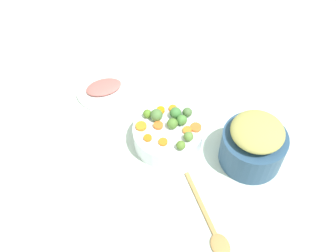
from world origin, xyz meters
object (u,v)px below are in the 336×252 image
metal_pot (252,148)px  ham_plate (107,89)px  serving_bowl_carrots (168,135)px  wooden_spoon (213,231)px

metal_pot → ham_plate: (-0.59, -0.05, -0.05)m
serving_bowl_carrots → wooden_spoon: size_ratio=0.90×
wooden_spoon → ham_plate: bearing=159.5°
serving_bowl_carrots → metal_pot: size_ratio=1.14×
serving_bowl_carrots → ham_plate: bearing=170.7°
metal_pot → wooden_spoon: (0.04, -0.29, -0.06)m
wooden_spoon → ham_plate: (-0.63, 0.24, 0.00)m
metal_pot → wooden_spoon: metal_pot is taller
metal_pot → ham_plate: size_ratio=0.89×
serving_bowl_carrots → metal_pot: (0.26, 0.10, 0.02)m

